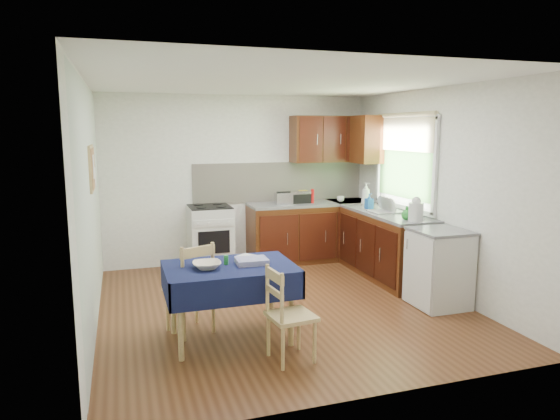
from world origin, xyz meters
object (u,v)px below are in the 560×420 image
object	(u,v)px
dining_table	(230,276)
sandwich_press	(299,197)
dish_rack	(387,211)
chair_far	(192,286)
kettle	(416,210)
chair_near	(287,312)
toaster	(284,198)

from	to	relation	value
dining_table	sandwich_press	distance (m)	3.06
dining_table	sandwich_press	size ratio (longest dim) A/B	4.04
dish_rack	dining_table	bearing A→B (deg)	-168.88
chair_far	kettle	size ratio (longest dim) A/B	3.07
chair_far	kettle	xyz separation A→B (m)	(2.76, 0.41, 0.55)
kettle	dining_table	bearing A→B (deg)	-164.47
dining_table	kettle	size ratio (longest dim) A/B	4.05
chair_near	sandwich_press	xyz separation A→B (m)	(1.25, 3.15, 0.54)
chair_near	dish_rack	xyz separation A→B (m)	(2.06, 1.95, 0.48)
sandwich_press	kettle	distance (m)	2.06
chair_far	toaster	xyz separation A→B (m)	(1.67, 2.22, 0.50)
kettle	dish_rack	bearing A→B (deg)	90.40
chair_far	sandwich_press	distance (m)	3.06
dish_rack	kettle	world-z (taller)	kettle
dish_rack	kettle	bearing A→B (deg)	-107.68
kettle	toaster	bearing A→B (deg)	121.20
dish_rack	chair_far	bearing A→B (deg)	-176.38
toaster	sandwich_press	size ratio (longest dim) A/B	0.83
sandwich_press	dining_table	bearing A→B (deg)	-105.99
dining_table	dish_rack	world-z (taller)	dish_rack
dining_table	chair_far	bearing A→B (deg)	118.12
dining_table	dish_rack	distance (m)	2.81
dining_table	chair_far	size ratio (longest dim) A/B	1.32
chair_far	sandwich_press	xyz separation A→B (m)	(1.95, 2.30, 0.50)
dining_table	kettle	world-z (taller)	kettle
chair_near	kettle	world-z (taller)	kettle
dish_rack	kettle	size ratio (longest dim) A/B	1.48
chair_far	chair_near	size ratio (longest dim) A/B	1.09
chair_far	chair_near	world-z (taller)	chair_far
dish_rack	chair_near	bearing A→B (deg)	-154.73
dining_table	dish_rack	bearing A→B (deg)	6.48
sandwich_press	dish_rack	distance (m)	1.45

